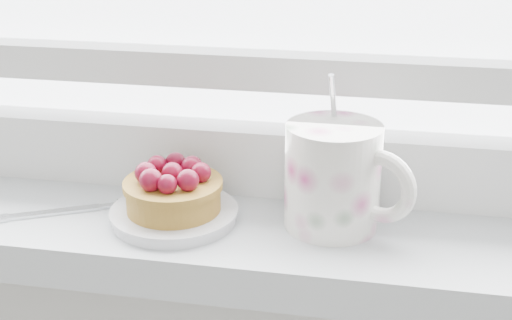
% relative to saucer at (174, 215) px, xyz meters
% --- Properties ---
extents(saucer, '(0.12, 0.12, 0.01)m').
position_rel_saucer_xyz_m(saucer, '(0.00, 0.00, 0.00)').
color(saucer, silver).
rests_on(saucer, windowsill).
extents(raspberry_tart, '(0.10, 0.10, 0.05)m').
position_rel_saucer_xyz_m(raspberry_tart, '(-0.00, -0.00, 0.03)').
color(raspberry_tart, '#895F1E').
rests_on(raspberry_tart, saucer).
extents(floral_mug, '(0.14, 0.12, 0.14)m').
position_rel_saucer_xyz_m(floral_mug, '(0.15, 0.02, 0.05)').
color(floral_mug, white).
rests_on(floral_mug, windowsill).
extents(fork, '(0.17, 0.10, 0.00)m').
position_rel_saucer_xyz_m(fork, '(-0.10, 0.00, -0.00)').
color(fork, silver).
rests_on(fork, windowsill).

